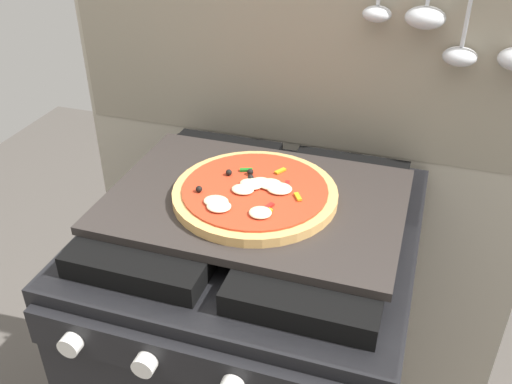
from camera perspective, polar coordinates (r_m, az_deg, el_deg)
kitchen_backsplash at (r=1.39m, az=4.45°, el=2.16°), size 1.10×0.09×1.55m
stove at (r=1.35m, az=-0.02°, el=-17.37°), size 0.60×0.64×0.90m
baking_tray at (r=1.05m, az=0.00°, el=-0.83°), size 0.54×0.38×0.02m
pizza_left at (r=1.03m, az=-0.09°, el=-0.13°), size 0.30×0.30×0.03m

